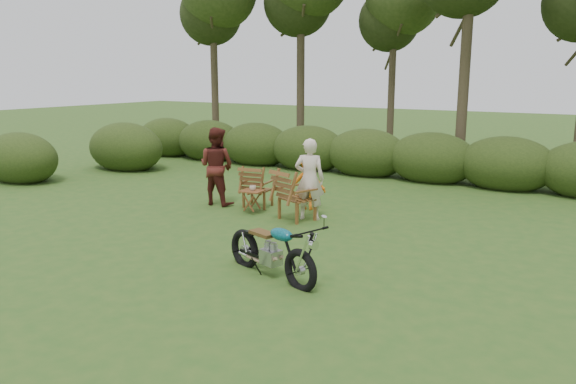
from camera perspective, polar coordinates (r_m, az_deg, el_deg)
The scene contains 10 objects.
ground at distance 8.55m, azimuth -3.85°, elevation -8.64°, with size 80.00×80.00×0.00m, color #2A501A.
tree_line at distance 16.81m, azimuth 17.45°, elevation 14.20°, with size 22.52×11.62×8.14m.
motorcycle at distance 8.59m, azimuth -1.73°, elevation -8.51°, with size 1.85×0.71×1.06m, color #0C8DA3, non-canonical shape.
lawn_chair_right at distance 11.76m, azimuth 0.93°, elevation -2.82°, with size 0.73×0.73×1.07m, color brown, non-canonical shape.
lawn_chair_left at distance 12.90m, azimuth -3.06°, elevation -1.50°, with size 0.65×0.65×0.95m, color brown, non-canonical shape.
side_table at distance 12.28m, azimuth -3.67°, elevation -0.99°, with size 0.49×0.41×0.50m, color brown, non-canonical shape.
cup at distance 12.22m, azimuth -3.61°, elevation 0.42°, with size 0.14×0.14×0.11m, color beige.
adult_a at distance 11.81m, azimuth 2.16°, elevation -2.76°, with size 0.62×0.41×1.70m, color beige.
adult_b at distance 13.24m, azimuth -7.17°, elevation -1.23°, with size 0.87×0.68×1.80m, color #511C17.
child at distance 12.64m, azimuth 2.01°, elevation -1.77°, with size 0.79×0.45×1.23m, color orange.
Camera 1 is at (4.60, -6.54, 3.01)m, focal length 35.00 mm.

